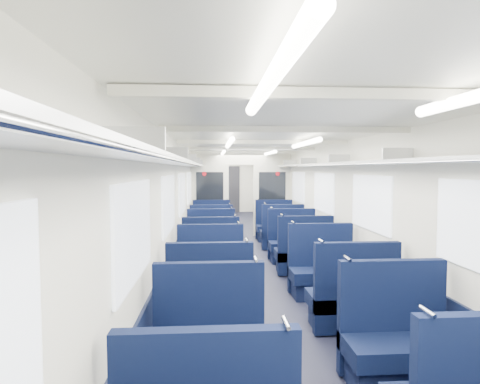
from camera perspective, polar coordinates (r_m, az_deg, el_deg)
floor at (r=8.44m, az=1.55°, el=-9.56°), size 2.80×18.00×0.01m
ceiling at (r=8.24m, az=1.57°, el=6.57°), size 2.80×18.00×0.01m
wall_left at (r=8.24m, az=-8.18°, el=-1.64°), size 0.02×18.00×2.35m
dado_left at (r=8.35m, az=-8.02°, el=-7.28°), size 0.03×17.90×0.70m
wall_right at (r=8.51m, az=10.99°, el=-1.51°), size 0.02×18.00×2.35m
dado_right at (r=8.61m, az=10.83°, el=-6.99°), size 0.03×17.90×0.70m
wall_far at (r=17.22m, az=-1.32°, el=1.00°), size 2.80×0.02×2.35m
luggage_rack_left at (r=8.20m, az=-6.92°, el=3.93°), size 0.36×17.40×0.18m
luggage_rack_right at (r=8.43m, az=9.82°, el=3.89°), size 0.36×17.40×0.18m
windows at (r=7.79m, az=1.89°, el=-0.09°), size 2.78×15.60×0.75m
ceiling_fittings at (r=7.98m, az=1.76°, el=6.24°), size 2.70×16.06×0.11m
end_door at (r=17.17m, az=-1.31°, el=0.41°), size 0.75×0.06×2.00m
bulkhead at (r=11.07m, az=0.15°, el=-0.03°), size 2.80×0.10×2.35m
seat_6 at (r=3.66m, az=-4.48°, el=-21.74°), size 0.98×0.54×1.10m
seat_7 at (r=3.98m, az=21.80°, el=-19.83°), size 0.98×0.54×1.10m
seat_8 at (r=4.79m, az=-4.35°, el=-15.57°), size 0.98×0.54×1.10m
seat_9 at (r=4.97m, az=15.88°, el=-14.99°), size 0.98×0.54×1.10m
seat_10 at (r=5.92m, az=-4.27°, el=-11.85°), size 0.98×0.54×1.10m
seat_11 at (r=6.12m, az=11.80°, el=-11.41°), size 0.98×0.54×1.10m
seat_12 at (r=7.04m, az=-4.22°, el=-9.39°), size 0.98×0.54×1.10m
seat_13 at (r=7.27m, az=9.15°, el=-9.01°), size 0.98×0.54×1.10m
seat_14 at (r=8.13m, az=-4.19°, el=-7.65°), size 0.98×0.54×1.10m
seat_15 at (r=8.20m, az=7.59°, el=-7.57°), size 0.98×0.54×1.10m
seat_16 at (r=9.28m, az=-4.16°, el=-6.26°), size 0.98×0.54×1.10m
seat_17 at (r=9.41m, az=6.06°, el=-6.14°), size 0.98×0.54×1.10m
seat_18 at (r=10.40m, az=-4.14°, el=-5.21°), size 0.98×0.54×1.10m
seat_19 at (r=10.48m, az=5.01°, el=-5.16°), size 0.98×0.54×1.10m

